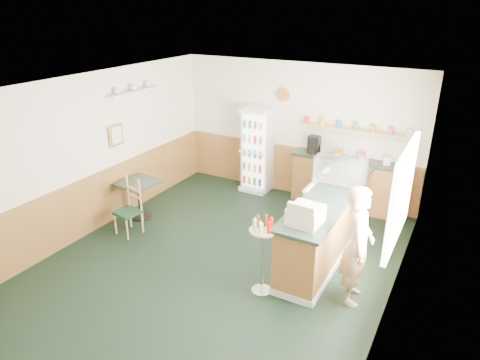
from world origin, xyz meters
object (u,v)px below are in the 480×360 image
Objects in this scene: display_case at (340,171)px; cafe_chair at (130,204)px; shopkeeper at (357,245)px; cafe_table at (139,192)px; condiment_stand at (263,246)px; drinks_fridge at (257,150)px; cash_register at (306,215)px.

display_case is 0.78× the size of cafe_chair.
shopkeeper is 4.14m from cafe_table.
display_case is 2.03m from condiment_stand.
display_case is 1.09× the size of cafe_table.
cafe_chair is (-3.18, -1.49, -0.70)m from display_case.
shopkeeper is at bearing -43.64° from drinks_fridge.
cafe_chair is at bearing 171.15° from condiment_stand.
drinks_fridge reaches higher than cash_register.
cafe_chair is at bearing -65.22° from cafe_table.
cafe_table is at bearing 163.03° from condiment_stand.
cash_register is 3.24m from cafe_chair.
drinks_fridge reaches higher than display_case.
cafe_table is 0.72× the size of cafe_chair.
drinks_fridge is 2.45m from display_case.
display_case is 0.48× the size of shopkeeper.
shopkeeper is 1.23m from condiment_stand.
cafe_table is (-4.10, 0.45, -0.32)m from shopkeeper.
drinks_fridge is 3.47m from cash_register.
display_case is at bearing 77.08° from condiment_stand.
display_case reaches higher than cafe_table.
cash_register is (2.10, -2.75, 0.24)m from drinks_fridge.
drinks_fridge is 2.45× the size of cafe_table.
display_case is at bearing 34.32° from cafe_chair.
condiment_stand is at bearing -61.99° from drinks_fridge.
shopkeeper reaches higher than condiment_stand.
condiment_stand is 3.10m from cafe_table.
cafe_chair is (0.22, -0.48, 0.02)m from cafe_table.
cash_register is at bearing 83.46° from shopkeeper.
display_case reaches higher than cash_register.
shopkeeper is at bearing 9.61° from cafe_chair.
drinks_fridge is 4.09× the size of cash_register.
cash_register is at bearing 8.43° from cafe_chair.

